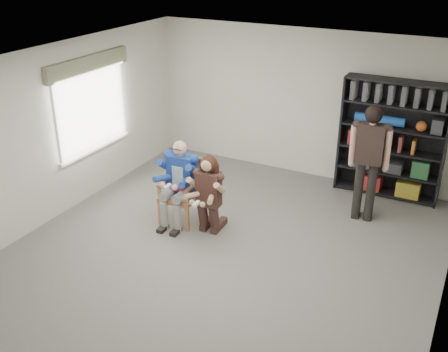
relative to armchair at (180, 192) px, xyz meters
The scene contains 8 objects.
room_shell 1.55m from the armchair, 34.35° to the right, with size 6.00×7.00×2.80m, color silver, non-canonical shape.
floor 1.40m from the armchair, 34.35° to the right, with size 6.00×7.00×0.01m, color slate.
window_left 2.20m from the armchair, behind, with size 0.16×2.00×1.75m, color silver, non-canonical shape.
armchair is the anchor object (origin of this frame).
seated_man 0.16m from the armchair, ahead, with size 0.60×0.84×1.40m, color #213395, non-canonical shape.
kneeling_woman 0.60m from the armchair, 11.69° to the right, with size 0.54×0.86×1.28m, color #3D221F, non-canonical shape.
bookshelf 3.80m from the armchair, 42.73° to the left, with size 1.80×0.38×2.10m, color black, non-canonical shape.
standing_man 3.02m from the armchair, 28.90° to the left, with size 0.60×0.33×1.94m, color black, non-canonical shape.
Camera 1 is at (3.02, -5.63, 4.28)m, focal length 42.00 mm.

